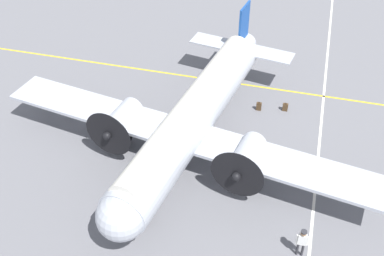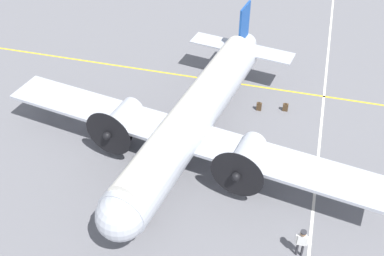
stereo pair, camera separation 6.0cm
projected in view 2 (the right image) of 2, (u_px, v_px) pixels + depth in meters
ground_plane at (192, 149)px, 29.76m from camera, size 300.00×300.00×0.00m
apron_line_eastwest at (219, 81)px, 35.50m from camera, size 120.00×0.16×0.01m
apron_line_northsouth at (317, 171)px, 28.25m from camera, size 0.16×120.00×0.01m
airliner_main at (189, 121)px, 27.86m from camera, size 23.24×18.91×5.78m
crew_foreground at (302, 240)px, 23.04m from camera, size 0.62×0.31×1.81m
suitcase_near_door at (259, 106)px, 32.59m from camera, size 0.34×0.19×0.64m
suitcase_upright_spare at (285, 107)px, 32.55m from camera, size 0.36×0.20×0.60m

